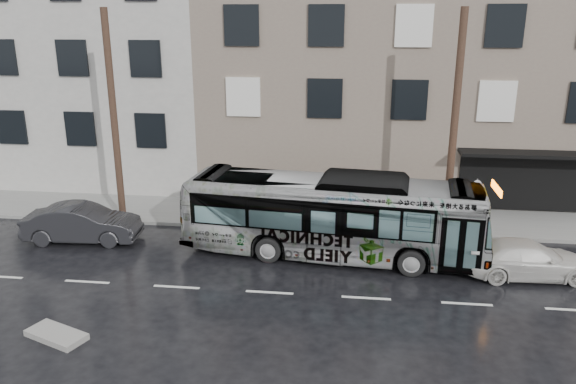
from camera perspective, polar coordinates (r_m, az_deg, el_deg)
name	(u,v)px	position (r m, az deg, el deg)	size (l,w,h in m)	color
ground	(280,261)	(21.23, -0.85, -7.06)	(120.00, 120.00, 0.00)	black
sidewalk	(294,215)	(25.71, 0.63, -2.39)	(90.00, 3.60, 0.15)	gray
building_taupe	(400,79)	(32.09, 11.35, 11.22)	(20.00, 12.00, 11.00)	#7B705E
building_grey	(19,30)	(39.22, -25.69, 14.65)	(26.00, 15.00, 16.00)	#B9B5AE
utility_pole_front	(454,127)	(23.13, 16.53, 6.39)	(0.30, 0.30, 9.00)	#452E22
utility_pole_rear	(114,119)	(24.97, -17.27, 7.10)	(0.30, 0.30, 9.00)	#452E22
sign_post	(475,207)	(24.15, 18.43, -1.46)	(0.06, 0.06, 2.40)	slate
bus	(333,216)	(21.25, 4.55, -2.46)	(2.67, 11.42, 3.18)	#B2B2B2
white_sedan	(528,259)	(21.56, 23.18, -6.28)	(1.82, 4.47, 1.30)	beige
dark_sedan	(82,223)	(24.30, -20.18, -3.01)	(1.61, 4.61, 1.52)	black
slush_pile	(56,335)	(17.85, -22.47, -13.27)	(1.80, 0.80, 0.18)	gray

